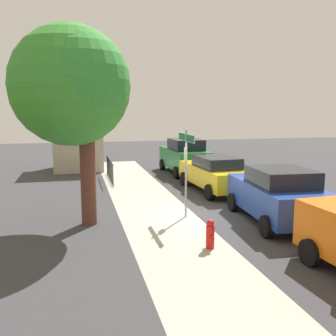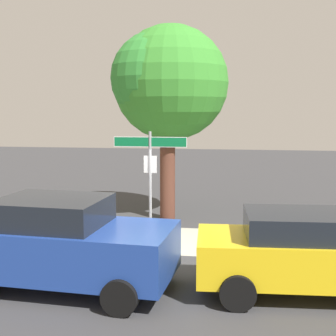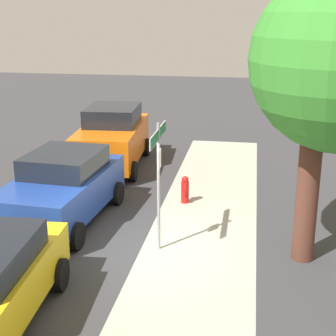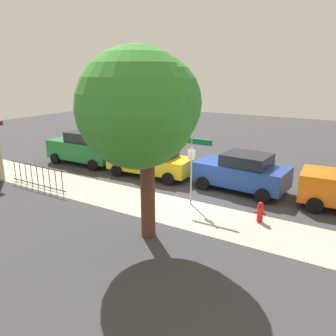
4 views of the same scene
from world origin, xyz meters
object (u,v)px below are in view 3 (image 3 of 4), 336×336
Objects in this scene: car_orange at (112,137)px; fire_hydrant at (185,190)px; street_sign at (158,159)px; car_blue at (63,187)px.

car_orange is 5.67× the size of fire_hydrant.
street_sign is 0.66× the size of car_orange.
street_sign is at bearing 20.85° from car_orange.
car_blue is 3.44m from fire_hydrant.
car_orange reaches higher than car_blue.
car_blue is at bearing -114.18° from street_sign.
car_blue is at bearing -3.35° from car_orange.
street_sign is 3.23m from car_blue.
car_orange is at bearing -155.60° from street_sign.
fire_hydrant is at bearing 176.17° from street_sign.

